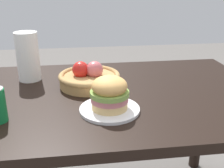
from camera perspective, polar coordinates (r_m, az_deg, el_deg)
dining_table at (r=1.27m, az=0.46°, el=-5.87°), size 1.40×0.90×0.75m
plate at (r=1.05m, az=-0.51°, el=-5.32°), size 0.23×0.23×0.01m
sandwich at (r=1.02m, az=-0.52°, el=-1.86°), size 0.15×0.15×0.13m
fruit_basket at (r=1.29m, az=-4.81°, el=1.35°), size 0.29×0.29×0.12m
paper_towel_roll at (r=1.40m, az=-17.25°, el=5.52°), size 0.11×0.11×0.24m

